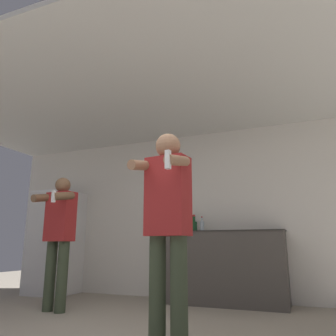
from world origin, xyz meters
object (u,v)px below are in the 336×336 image
object	(u,v)px
refrigerator	(56,242)
bottle_red_label	(194,225)
bottle_tall_gin	(202,226)
person_man_side	(59,232)
bottle_brown_liquor	(188,223)
person_woman_foreground	(168,221)

from	to	relation	value
refrigerator	bottle_red_label	world-z (taller)	refrigerator
bottle_tall_gin	person_man_side	distance (m)	2.00
bottle_brown_liquor	person_man_side	size ratio (longest dim) A/B	0.20
bottle_brown_liquor	person_woman_foreground	bearing A→B (deg)	-75.45
bottle_brown_liquor	bottle_tall_gin	distance (m)	0.22
refrigerator	bottle_brown_liquor	bearing A→B (deg)	3.54
person_man_side	bottle_brown_liquor	bearing A→B (deg)	46.12
bottle_brown_liquor	bottle_red_label	xyz separation A→B (m)	(0.09, 0.00, -0.03)
refrigerator	person_man_side	bearing A→B (deg)	-48.52
refrigerator	person_woman_foreground	world-z (taller)	person_woman_foreground
bottle_brown_liquor	bottle_red_label	size ratio (longest dim) A/B	1.32
bottle_tall_gin	refrigerator	bearing A→B (deg)	-176.76
bottle_red_label	person_man_side	xyz separation A→B (m)	(-1.37, -1.33, -0.12)
bottle_brown_liquor	person_man_side	xyz separation A→B (m)	(-1.28, -1.33, -0.15)
bottle_tall_gin	bottle_red_label	bearing A→B (deg)	-180.00
bottle_brown_liquor	person_woman_foreground	size ratio (longest dim) A/B	0.20
bottle_red_label	person_man_side	size ratio (longest dim) A/B	0.15
refrigerator	bottle_tall_gin	size ratio (longest dim) A/B	7.63
bottle_brown_liquor	bottle_red_label	distance (m)	0.10
bottle_tall_gin	person_woman_foreground	distance (m)	2.31
bottle_red_label	person_man_side	bearing A→B (deg)	-135.93
bottle_red_label	refrigerator	bearing A→B (deg)	-176.60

